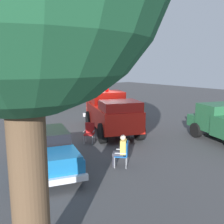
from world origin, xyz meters
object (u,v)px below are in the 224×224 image
object	(u,v)px
lawn_chair_by_car	(141,111)
classic_hot_rod	(48,150)
traffic_cone	(89,112)
lawn_chair_spare	(89,131)
vintage_fire_truck	(111,112)
spectator_seated	(121,149)
oak_tree_right	(58,59)
spectator_standing	(116,108)
lawn_chair_near_truck	(124,152)

from	to	relation	value
lawn_chair_by_car	classic_hot_rod	bearing A→B (deg)	114.96
lawn_chair_by_car	traffic_cone	xyz separation A→B (m)	(3.23, 2.37, -0.28)
lawn_chair_spare	traffic_cone	xyz separation A→B (m)	(5.80, -3.93, -0.28)
vintage_fire_truck	spectator_seated	distance (m)	5.32
traffic_cone	classic_hot_rod	bearing A→B (deg)	137.11
oak_tree_right	spectator_standing	bearing A→B (deg)	-179.55
traffic_cone	spectator_standing	bearing A→B (deg)	-172.70
lawn_chair_near_truck	spectator_seated	world-z (taller)	spectator_seated
classic_hot_rod	oak_tree_right	distance (m)	15.31
lawn_chair_by_car	oak_tree_right	xyz separation A→B (m)	(8.49, 2.08, 3.82)
lawn_chair_spare	spectator_seated	size ratio (longest dim) A/B	0.79
classic_hot_rod	lawn_chair_near_truck	distance (m)	2.93
traffic_cone	vintage_fire_truck	bearing A→B (deg)	159.96
lawn_chair_near_truck	lawn_chair_spare	world-z (taller)	same
lawn_chair_spare	classic_hot_rod	bearing A→B (deg)	120.14
lawn_chair_by_car	lawn_chair_spare	xyz separation A→B (m)	(-2.57, 6.30, 0.00)
classic_hot_rod	lawn_chair_near_truck	size ratio (longest dim) A/B	4.62
vintage_fire_truck	spectator_standing	xyz separation A→B (m)	(2.10, -2.15, -0.23)
lawn_chair_near_truck	lawn_chair_by_car	distance (m)	9.37
lawn_chair_near_truck	oak_tree_right	size ratio (longest dim) A/B	0.16
spectator_standing	lawn_chair_spare	bearing A→B (deg)	124.95
lawn_chair_spare	spectator_standing	size ratio (longest dim) A/B	0.61
vintage_fire_truck	traffic_cone	size ratio (longest dim) A/B	9.96
classic_hot_rod	lawn_chair_near_truck	bearing A→B (deg)	-125.55
oak_tree_right	lawn_chair_near_truck	bearing A→B (deg)	161.03
lawn_chair_by_car	spectator_seated	size ratio (longest dim) A/B	0.79
lawn_chair_near_truck	traffic_cone	bearing A→B (deg)	-26.80
spectator_seated	traffic_cone	bearing A→B (deg)	-27.47
spectator_seated	oak_tree_right	bearing A→B (deg)	-19.39
spectator_standing	oak_tree_right	xyz separation A→B (m)	(8.06, 0.06, 3.44)
spectator_seated	oak_tree_right	distance (m)	15.82
classic_hot_rod	spectator_seated	size ratio (longest dim) A/B	3.66
spectator_standing	traffic_cone	distance (m)	2.90
spectator_seated	lawn_chair_by_car	bearing A→B (deg)	-50.06
vintage_fire_truck	lawn_chair_spare	xyz separation A→B (m)	(-0.90, 2.14, -0.61)
vintage_fire_truck	classic_hot_rod	distance (m)	6.00
spectator_seated	oak_tree_right	xyz separation A→B (m)	(14.50, -5.11, 3.71)
lawn_chair_spare	spectator_standing	distance (m)	5.25
vintage_fire_truck	classic_hot_rod	bearing A→B (deg)	117.28
spectator_seated	spectator_standing	distance (m)	8.27
vintage_fire_truck	lawn_chair_spare	size ratio (longest dim) A/B	6.20
lawn_chair_near_truck	classic_hot_rod	bearing A→B (deg)	54.45
lawn_chair_by_car	lawn_chair_spare	world-z (taller)	same
classic_hot_rod	spectator_seated	distance (m)	2.80
traffic_cone	lawn_chair_by_car	bearing A→B (deg)	-143.73
spectator_standing	traffic_cone	bearing A→B (deg)	7.30
classic_hot_rod	lawn_chair_spare	bearing A→B (deg)	-59.86
spectator_standing	classic_hot_rod	bearing A→B (deg)	122.97
classic_hot_rod	lawn_chair_by_car	world-z (taller)	classic_hot_rod
classic_hot_rod	spectator_standing	world-z (taller)	spectator_standing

